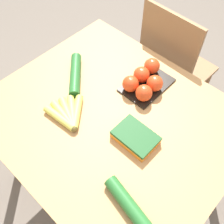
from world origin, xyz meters
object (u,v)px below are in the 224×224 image
(banana_bunch, at_px, (68,114))
(tomato_pack, at_px, (145,81))
(cucumber_near, at_px, (75,75))
(chair, at_px, (172,68))
(carrot_bag, at_px, (136,137))
(cucumber_far, at_px, (131,209))

(banana_bunch, height_order, tomato_pack, tomato_pack)
(banana_bunch, xyz_separation_m, tomato_pack, (0.14, 0.38, 0.03))
(tomato_pack, xyz_separation_m, cucumber_near, (-0.29, -0.20, -0.02))
(chair, bearing_deg, banana_bunch, 88.91)
(banana_bunch, distance_m, carrot_bag, 0.33)
(carrot_bag, relative_size, cucumber_near, 0.81)
(tomato_pack, xyz_separation_m, cucumber_far, (0.35, -0.50, -0.02))
(cucumber_far, bearing_deg, chair, 114.95)
(chair, xyz_separation_m, banana_bunch, (-0.04, -0.83, 0.28))
(carrot_bag, distance_m, cucumber_near, 0.46)
(chair, bearing_deg, carrot_bag, 111.95)
(carrot_bag, xyz_separation_m, cucumber_near, (-0.46, 0.07, 0.00))
(cucumber_far, bearing_deg, carrot_bag, 127.51)
(carrot_bag, distance_m, cucumber_far, 0.30)
(banana_bunch, relative_size, tomato_pack, 0.75)
(tomato_pack, distance_m, cucumber_far, 0.61)
(carrot_bag, bearing_deg, tomato_pack, 122.15)
(carrot_bag, height_order, cucumber_near, cucumber_near)
(cucumber_near, distance_m, cucumber_far, 0.71)
(tomato_pack, bearing_deg, chair, 101.70)
(banana_bunch, relative_size, cucumber_near, 0.86)
(carrot_bag, xyz_separation_m, cucumber_far, (0.18, -0.24, 0.00))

